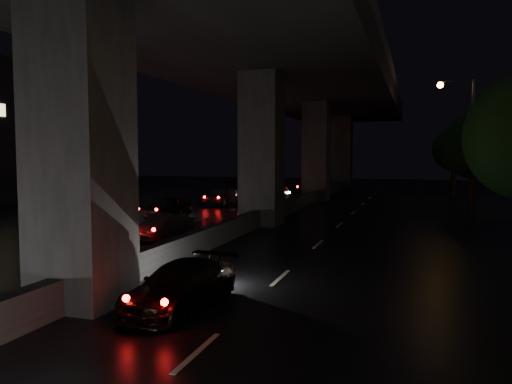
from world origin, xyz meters
The scene contains 16 objects.
ground centered at (0.00, 0.00, 0.00)m, with size 120.00×120.00×0.00m, color black.
viaduct centered at (0.00, 5.00, 8.34)m, with size 12.00×80.00×10.50m.
median_barrier centered at (0.00, 5.00, 0.42)m, with size 0.45×70.00×0.85m, color #2D2D30.
building_left centered at (-27.00, 15.00, 5.50)m, with size 12.00×24.00×11.00m, color black.
tree_c centered at (11.00, 12.00, 4.20)m, with size 3.80×3.80×6.12m.
tree_d centered at (11.00, 28.00, 4.20)m, with size 3.80×3.80×6.12m.
streetlight_far centered at (10.97, 18.00, 5.66)m, with size 2.52×0.44×9.00m.
car_3 centered at (2.48, -9.63, 0.55)m, with size 1.53×3.77×1.09m, color black.
car_4 centered at (-6.27, 0.12, 0.62)m, with size 1.32×3.78×1.24m, color black.
car_5 centered at (-2.82, -0.70, 0.54)m, with size 1.15×3.29×1.08m, color black.
car_6 centered at (-5.94, 5.30, 0.66)m, with size 1.57×3.90×1.33m, color black.
car_7 centered at (-5.89, 13.90, 0.63)m, with size 1.76×4.33×1.26m, color #252427.
car_8 centered at (-2.96, 12.93, 0.62)m, with size 1.47×3.65×1.24m, color black.
car_9 centered at (-2.73, 17.90, 0.61)m, with size 1.30×3.73×1.23m, color #555049.
car_10 centered at (-2.47, 27.92, 0.60)m, with size 2.00×4.35×1.21m, color black.
car_11 centered at (-5.74, 27.38, 0.63)m, with size 2.09×4.53×1.26m, color black.
Camera 1 is at (7.83, -20.29, 3.68)m, focal length 35.00 mm.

